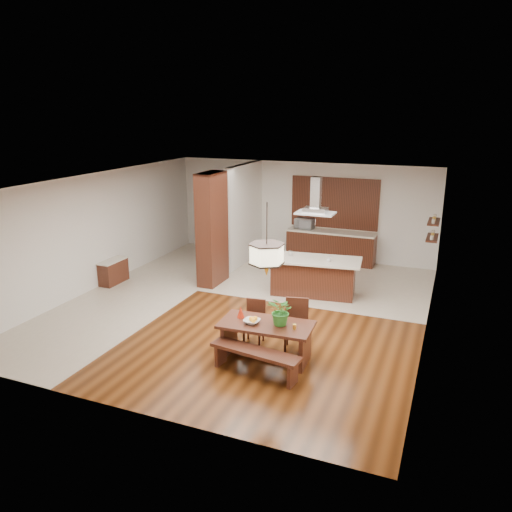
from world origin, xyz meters
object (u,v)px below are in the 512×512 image
at_px(island_cup, 329,260).
at_px(range_hood, 316,196).
at_px(pendant_lantern, 267,240).
at_px(kitchen_island, 313,276).
at_px(fruit_bowl, 252,321).
at_px(dining_chair_right, 296,326).
at_px(hallway_console, 113,272).
at_px(dining_chair_left, 254,323).
at_px(microwave, 305,223).
at_px(dining_bench, 255,362).
at_px(foliage_plant, 282,311).
at_px(dining_table, 266,333).

bearing_deg(island_cup, range_hood, 161.03).
bearing_deg(pendant_lantern, kitchen_island, 91.75).
height_order(fruit_bowl, island_cup, island_cup).
relative_size(fruit_bowl, kitchen_island, 0.12).
xyz_separation_m(dining_chair_right, island_cup, (-0.09, 2.83, 0.49)).
distance_m(hallway_console, range_hood, 5.63).
distance_m(dining_chair_left, microwave, 6.00).
height_order(dining_bench, range_hood, range_hood).
bearing_deg(foliage_plant, hallway_console, 156.82).
bearing_deg(dining_bench, fruit_bowl, 117.97).
bearing_deg(microwave, dining_table, -73.30).
xyz_separation_m(pendant_lantern, fruit_bowl, (-0.24, -0.09, -1.51)).
bearing_deg(dining_table, foliage_plant, 6.11).
height_order(foliage_plant, microwave, microwave).
relative_size(pendant_lantern, fruit_bowl, 4.53).
distance_m(pendant_lantern, range_hood, 3.51).
relative_size(hallway_console, range_hood, 0.98).
xyz_separation_m(dining_chair_left, pendant_lantern, (0.44, -0.49, 1.81)).
bearing_deg(dining_bench, kitchen_island, 91.92).
xyz_separation_m(dining_table, range_hood, (-0.11, 3.50, 1.95)).
bearing_deg(dining_chair_right, dining_bench, -120.01).
distance_m(dining_chair_left, dining_chair_right, 0.84).
height_order(hallway_console, dining_chair_right, dining_chair_right).
bearing_deg(kitchen_island, hallway_console, -174.70).
bearing_deg(fruit_bowl, hallway_console, 153.55).
height_order(dining_chair_right, foliage_plant, foliage_plant).
bearing_deg(pendant_lantern, fruit_bowl, -159.61).
distance_m(dining_table, foliage_plant, 0.53).
relative_size(dining_table, island_cup, 15.45).
xyz_separation_m(hallway_console, dining_chair_right, (5.58, -1.84, 0.18)).
height_order(dining_chair_right, island_cup, island_cup).
distance_m(pendant_lantern, kitchen_island, 3.92).
distance_m(dining_bench, dining_chair_left, 1.21).
distance_m(dining_table, dining_bench, 0.67).
bearing_deg(hallway_console, range_hood, 12.52).
xyz_separation_m(hallway_console, dining_chair_left, (4.74, -1.88, 0.12)).
bearing_deg(foliage_plant, dining_table, -173.89).
relative_size(dining_chair_left, kitchen_island, 0.36).
bearing_deg(dining_table, microwave, 100.75).
relative_size(dining_table, dining_bench, 1.05).
relative_size(pendant_lantern, foliage_plant, 2.48).
bearing_deg(microwave, hallway_console, -128.59).
relative_size(dining_bench, dining_chair_left, 1.90).
bearing_deg(foliage_plant, range_hood, 96.32).
bearing_deg(kitchen_island, range_hood, 82.82).
xyz_separation_m(dining_table, pendant_lantern, (0.00, 0.00, 1.73)).
xyz_separation_m(foliage_plant, range_hood, (-0.38, 3.47, 1.50)).
relative_size(dining_bench, fruit_bowl, 5.65).
relative_size(dining_chair_right, range_hood, 1.09).
relative_size(dining_chair_left, dining_chair_right, 0.88).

